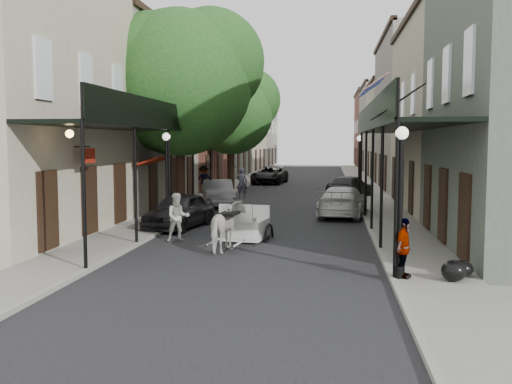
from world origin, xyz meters
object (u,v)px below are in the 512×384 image
(lamppost_right_far, at_px, (359,166))
(carriage, at_px, (249,210))
(horse, at_px, (228,227))
(car_right_far, at_px, (350,187))
(lamppost_right_near, at_px, (400,200))
(car_right_near, at_px, (343,201))
(pedestrian_sidewalk_left, at_px, (204,179))
(car_left_mid, at_px, (218,193))
(lamppost_left, at_px, (167,177))
(pedestrian_walking, at_px, (178,217))
(car_left_near, at_px, (180,211))
(car_left_far, at_px, (270,175))
(tree_far, at_px, (237,109))
(tree_near, at_px, (189,77))
(pedestrian_sidewalk_right, at_px, (404,248))

(lamppost_right_far, bearing_deg, carriage, -107.97)
(horse, distance_m, car_right_far, 18.09)
(lamppost_right_near, height_order, carriage, lamppost_right_near)
(car_right_near, bearing_deg, pedestrian_sidewalk_left, -39.96)
(carriage, distance_m, car_left_mid, 10.60)
(lamppost_left, relative_size, carriage, 1.41)
(lamppost_left, relative_size, pedestrian_walking, 2.19)
(carriage, bearing_deg, car_right_near, 69.71)
(pedestrian_walking, distance_m, pedestrian_sidewalk_left, 17.56)
(pedestrian_walking, height_order, car_right_near, pedestrian_walking)
(lamppost_right_far, distance_m, horse, 17.31)
(pedestrian_sidewalk_left, distance_m, car_left_mid, 6.71)
(pedestrian_sidewalk_left, relative_size, car_right_far, 0.41)
(carriage, bearing_deg, pedestrian_sidewalk_left, 115.29)
(car_right_far, bearing_deg, car_right_near, 107.49)
(car_left_near, height_order, car_left_far, car_left_far)
(lamppost_right_near, xyz_separation_m, car_right_near, (-1.10, 12.51, -1.34))
(lamppost_left, bearing_deg, car_right_near, 32.43)
(horse, xyz_separation_m, car_right_near, (3.79, 9.06, -0.08))
(lamppost_right_near, distance_m, car_right_near, 12.63)
(lamppost_left, relative_size, car_left_far, 0.71)
(lamppost_left, xyz_separation_m, car_left_far, (1.50, 25.05, -1.32))
(lamppost_left, distance_m, car_left_mid, 8.13)
(pedestrian_walking, relative_size, pedestrian_sidewalk_left, 0.93)
(car_right_far, bearing_deg, car_left_near, 82.53)
(tree_far, distance_m, lamppost_right_far, 11.05)
(lamppost_left, bearing_deg, pedestrian_sidewalk_left, 96.77)
(tree_far, distance_m, car_left_far, 8.72)
(lamppost_left, bearing_deg, pedestrian_walking, -67.26)
(lamppost_right_near, bearing_deg, pedestrian_walking, 144.17)
(tree_far, xyz_separation_m, carriage, (3.77, -20.30, -4.82))
(lamppost_right_far, xyz_separation_m, car_right_far, (-0.50, 1.00, -1.30))
(tree_near, xyz_separation_m, lamppost_left, (0.10, -4.18, -4.44))
(horse, relative_size, car_left_mid, 0.43)
(car_left_near, bearing_deg, lamppost_right_far, 68.24)
(pedestrian_walking, bearing_deg, pedestrian_sidewalk_right, -59.29)
(tree_near, xyz_separation_m, car_right_near, (7.19, 0.33, -5.78))
(lamppost_left, distance_m, lamppost_right_far, 14.53)
(lamppost_left, distance_m, car_right_near, 8.51)
(lamppost_right_far, xyz_separation_m, pedestrian_walking, (-6.95, -14.98, -1.20))
(tree_near, xyz_separation_m, car_left_mid, (0.60, 3.82, -5.78))
(horse, bearing_deg, lamppost_left, -46.64)
(tree_far, relative_size, carriage, 3.28)
(car_left_near, relative_size, car_left_far, 0.80)
(car_left_near, xyz_separation_m, car_left_mid, (0.00, 7.98, -0.00))
(horse, bearing_deg, lamppost_right_far, -99.10)
(tree_near, relative_size, car_left_near, 2.32)
(lamppost_right_near, bearing_deg, lamppost_right_far, 90.00)
(lamppost_right_far, bearing_deg, car_right_far, 116.57)
(lamppost_right_near, relative_size, carriage, 1.41)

